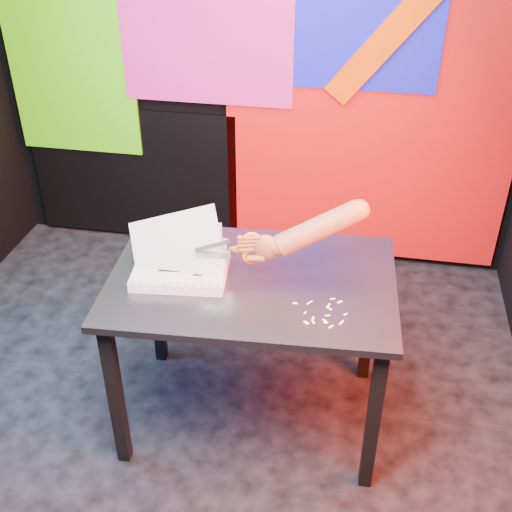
# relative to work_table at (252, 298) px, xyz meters

# --- Properties ---
(room) EXTENTS (3.01, 3.01, 2.71)m
(room) POSITION_rel_work_table_xyz_m (-0.26, -0.10, 0.70)
(room) COLOR #292930
(room) RESTS_ON ground
(backdrop) EXTENTS (2.88, 0.05, 2.08)m
(backdrop) POSITION_rel_work_table_xyz_m (-0.20, 1.36, 0.30)
(backdrop) COLOR red
(backdrop) RESTS_ON ground
(work_table) EXTENTS (1.17, 0.81, 0.75)m
(work_table) POSITION_rel_work_table_xyz_m (0.00, 0.00, 0.00)
(work_table) COLOR black
(work_table) RESTS_ON ground
(printout_stack) EXTENTS (0.42, 0.30, 0.28)m
(printout_stack) POSITION_rel_work_table_xyz_m (-0.28, -0.03, 0.13)
(printout_stack) COLOR white
(printout_stack) RESTS_ON work_table
(scissors) EXTENTS (0.25, 0.08, 0.14)m
(scissors) POSITION_rel_work_table_xyz_m (-0.02, -0.00, 0.24)
(scissors) COLOR silver
(scissors) RESTS_ON printout_stack
(hand_forearm) EXTENTS (0.47, 0.17, 0.24)m
(hand_forearm) POSITION_rel_work_table_xyz_m (0.21, 0.06, 0.30)
(hand_forearm) COLOR brown
(hand_forearm) RESTS_ON work_table
(paper_clippings) EXTENTS (0.21, 0.18, 0.00)m
(paper_clippings) POSITION_rel_work_table_xyz_m (0.30, -0.17, 0.10)
(paper_clippings) COLOR silver
(paper_clippings) RESTS_ON work_table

